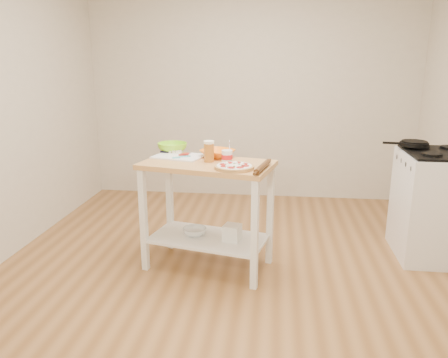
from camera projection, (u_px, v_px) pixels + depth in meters
name	position (u px, v px, depth m)	size (l,w,h in m)	color
room_shell	(234.00, 108.00, 3.16)	(4.04, 4.54, 2.74)	olive
prep_island	(208.00, 194.00, 3.54)	(1.12, 0.78, 0.90)	tan
gas_stove	(434.00, 204.00, 3.79)	(0.60, 0.69, 1.11)	silver
skillet	(413.00, 144.00, 3.83)	(0.38, 0.24, 0.03)	black
pizza	(234.00, 167.00, 3.26)	(0.30, 0.30, 0.05)	tan
cutting_board	(179.00, 156.00, 3.67)	(0.46, 0.39, 0.04)	white
spatula	(181.00, 157.00, 3.59)	(0.14, 0.09, 0.01)	#49B3BB
knife	(171.00, 152.00, 3.77)	(0.27, 0.03, 0.01)	silver
orange_bowl	(217.00, 153.00, 3.65)	(0.26, 0.26, 0.06)	orange
green_bowl	(172.00, 147.00, 3.86)	(0.26, 0.26, 0.08)	#8ADE1E
beer_pint	(209.00, 151.00, 3.47)	(0.08, 0.08, 0.17)	#AC6621
yogurt_tub	(227.00, 157.00, 3.43)	(0.09, 0.09, 0.19)	white
rolling_pin	(263.00, 167.00, 3.23)	(0.04, 0.04, 0.37)	#522E12
shelf_glass_bowl	(195.00, 232.00, 3.67)	(0.20, 0.20, 0.06)	silver
shelf_bin	(232.00, 233.00, 3.56)	(0.13, 0.13, 0.13)	white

